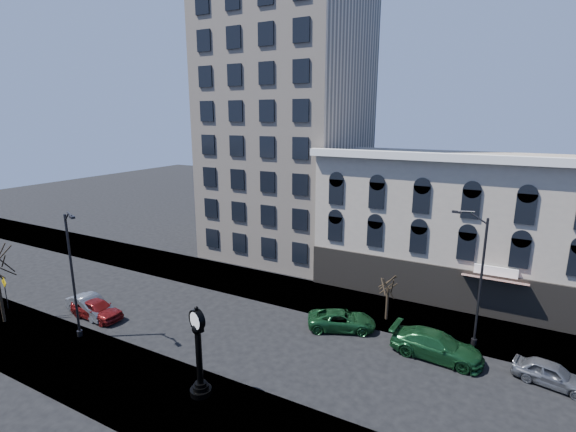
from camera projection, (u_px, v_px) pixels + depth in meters
The scene contains 15 objects.
ground at pixel (238, 331), 30.23m from camera, with size 160.00×160.00×0.00m, color black.
sidewalk_far at pixel (290, 291), 37.06m from camera, with size 160.00×6.00×0.12m, color gray.
sidewalk_near at pixel (155, 393), 23.38m from camera, with size 160.00×6.00×0.12m, color gray.
cream_tower at pixel (288, 77), 44.73m from camera, with size 15.90×15.40×42.50m.
victorian_row at pixel (451, 223), 36.87m from camera, with size 22.60×11.19×12.50m.
street_clock at pixel (199, 355), 22.69m from camera, with size 1.20×1.20×5.29m.
street_lamp_near at pixel (71, 242), 27.22m from camera, with size 2.31×1.09×9.34m.
street_lamp_far at pixel (474, 243), 27.01m from camera, with size 2.42×0.53×9.34m.
bare_tree_far at pixel (388, 281), 31.12m from camera, with size 2.38×2.38×4.09m.
warning_sign at pixel (5, 287), 33.06m from camera, with size 0.88×0.20×2.72m.
car_near_a at pixel (97, 309), 32.06m from camera, with size 1.81×4.50×1.53m, color maroon.
car_near_b at pixel (90, 306), 32.57m from camera, with size 1.60×4.58×1.51m, color #595B60.
car_far_a at pixel (342, 320), 30.44m from camera, with size 2.27×4.93×1.37m, color #143F1E.
car_far_b at pixel (436, 345), 26.80m from camera, with size 2.34×5.76×1.67m, color #143F1E.
car_far_c at pixel (552, 374), 24.06m from camera, with size 1.63×4.06×1.38m, color #595B60.
Camera 1 is at (16.30, -22.40, 15.17)m, focal length 26.00 mm.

